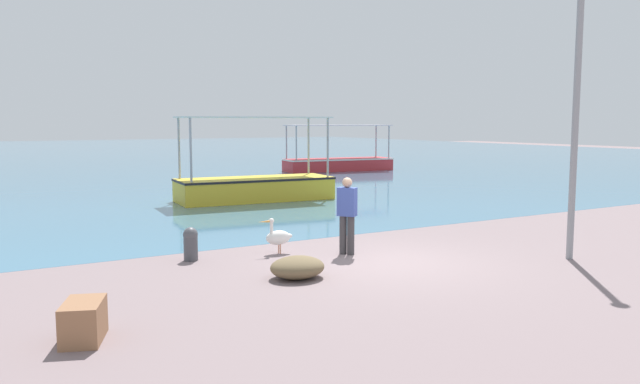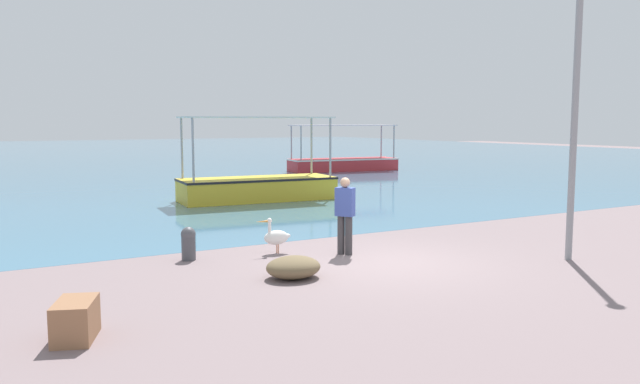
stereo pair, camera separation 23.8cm
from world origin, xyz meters
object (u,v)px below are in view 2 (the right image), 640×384
at_px(fishing_boat_far_right, 257,184).
at_px(cargo_crate, 76,320).
at_px(net_pile, 293,267).
at_px(lamp_post, 575,104).
at_px(mooring_bollard, 188,242).
at_px(fisherman_standing, 345,213).
at_px(pelican, 276,237).
at_px(fishing_boat_far_left, 343,162).

bearing_deg(fishing_boat_far_right, cargo_crate, -122.96).
distance_m(fishing_boat_far_right, net_pile, 11.69).
bearing_deg(cargo_crate, lamp_post, 0.43).
height_order(mooring_bollard, fisherman_standing, fisherman_standing).
xyz_separation_m(pelican, cargo_crate, (-4.67, -3.64, -0.11)).
xyz_separation_m(lamp_post, fisherman_standing, (-3.84, 2.75, -2.33)).
xyz_separation_m(fishing_boat_far_right, cargo_crate, (-8.08, -12.46, -0.33)).
relative_size(fishing_boat_far_right, lamp_post, 1.01).
bearing_deg(fishing_boat_far_right, mooring_bollard, -121.89).
xyz_separation_m(fishing_boat_far_left, fisherman_standing, (-12.20, -20.03, 0.37)).
relative_size(fishing_boat_far_right, net_pile, 5.59).
xyz_separation_m(fishing_boat_far_right, fisherman_standing, (-2.14, -9.63, 0.31)).
height_order(fishing_boat_far_right, net_pile, fishing_boat_far_right).
bearing_deg(cargo_crate, net_pile, 20.60).
height_order(lamp_post, cargo_crate, lamp_post).
bearing_deg(mooring_bollard, cargo_crate, -125.19).
relative_size(fishing_boat_far_left, cargo_crate, 8.21).
bearing_deg(lamp_post, pelican, 145.10).
bearing_deg(pelican, fishing_boat_far_left, 54.97).
bearing_deg(pelican, fisherman_standing, -32.57).
bearing_deg(fishing_boat_far_right, pelican, -111.16).
distance_m(fishing_boat_far_right, fisherman_standing, 9.87).
bearing_deg(mooring_bollard, pelican, -9.42).
bearing_deg(net_pile, lamp_post, -13.96).
distance_m(lamp_post, mooring_bollard, 8.49).
xyz_separation_m(fishing_boat_far_left, pelican, (-13.47, -19.22, -0.16)).
height_order(fishing_boat_far_right, mooring_bollard, fishing_boat_far_right).
distance_m(fishing_boat_far_right, lamp_post, 12.78).
relative_size(fishing_boat_far_right, fisherman_standing, 3.44).
distance_m(mooring_bollard, fisherman_standing, 3.39).
height_order(fishing_boat_far_right, fishing_boat_far_left, fishing_boat_far_right).
distance_m(fishing_boat_far_left, lamp_post, 24.42).
bearing_deg(cargo_crate, fishing_boat_far_right, 57.04).
distance_m(mooring_bollard, net_pile, 2.74).
height_order(pelican, cargo_crate, pelican).
height_order(lamp_post, mooring_bollard, lamp_post).
bearing_deg(lamp_post, net_pile, 166.04).
relative_size(pelican, mooring_bollard, 1.15).
relative_size(fishing_boat_far_left, lamp_post, 1.15).
bearing_deg(net_pile, mooring_bollard, 116.61).
xyz_separation_m(fisherman_standing, net_pile, (-1.93, -1.32, -0.70)).
height_order(lamp_post, net_pile, lamp_post).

